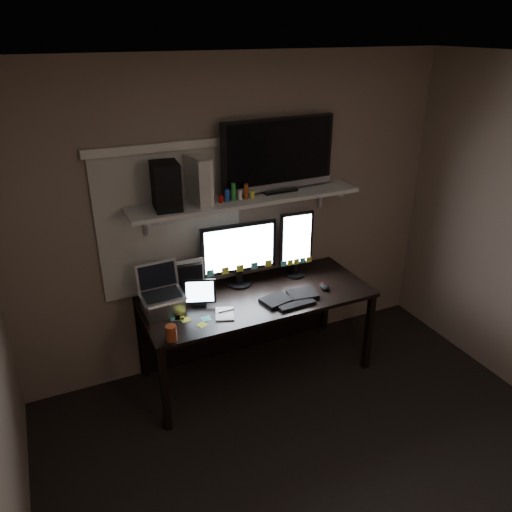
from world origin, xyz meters
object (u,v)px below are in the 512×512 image
cup (171,333)px  tv (278,155)px  monitor_landscape (239,254)px  tablet (199,293)px  speaker (166,186)px  game_console (198,180)px  keyboard (290,297)px  desk (251,307)px  monitor_portrait (296,244)px  laptop (162,291)px  mouse (324,287)px

cup → tv: size_ratio=0.12×
monitor_landscape → tablet: 0.47m
cup → speaker: size_ratio=0.33×
monitor_landscape → game_console: 0.71m
cup → speaker: 1.01m
monitor_landscape → keyboard: (0.26, -0.38, -0.26)m
monitor_landscape → cup: monitor_landscape is taller
desk → speaker: 1.25m
monitor_landscape → game_console: size_ratio=1.84×
cup → speaker: bearing=71.5°
desk → monitor_portrait: bearing=7.7°
speaker → cup: bearing=-103.4°
monitor_portrait → game_console: game_console is taller
monitor_portrait → game_console: bearing=-179.4°
game_console → speaker: (-0.25, -0.05, -0.00)m
keyboard → laptop: 0.98m
desk → monitor_landscape: bearing=118.5°
laptop → cup: size_ratio=3.22×
tablet → laptop: laptop is taller
monitor_landscape → speaker: (-0.56, -0.05, 0.64)m
keyboard → game_console: (-0.57, 0.38, 0.90)m
cup → tv: tv is taller
tv → speaker: size_ratio=2.79×
keyboard → mouse: 0.33m
mouse → laptop: laptop is taller
cup → tv: bearing=27.5°
monitor_landscape → tv: tv is taller
laptop → speaker: size_ratio=1.05×
monitor_landscape → cup: (-0.72, -0.54, -0.22)m
monitor_landscape → laptop: (-0.68, -0.17, -0.10)m
cup → tv: (1.06, 0.55, 0.97)m
keyboard → desk: bearing=123.9°
mouse → game_console: (-0.90, 0.35, 0.90)m
laptop → speaker: 0.76m
mouse → tv: (-0.25, 0.36, 1.01)m
cup → monitor_portrait: bearing=22.2°
keyboard → tablet: 0.70m
mouse → laptop: (-1.27, 0.18, 0.16)m
desk → mouse: bearing=-24.6°
tv → speaker: 0.91m
monitor_landscape → tablet: bearing=-152.7°
desk → laptop: 0.82m
keyboard → game_console: game_console is taller
tv → speaker: bearing=-178.4°
tablet → speaker: speaker is taller
desk → cup: cup is taller
tablet → tv: size_ratio=0.26×
tv → game_console: bearing=178.8°
monitor_landscape → tv: size_ratio=0.67×
monitor_portrait → game_console: (-0.80, 0.05, 0.63)m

